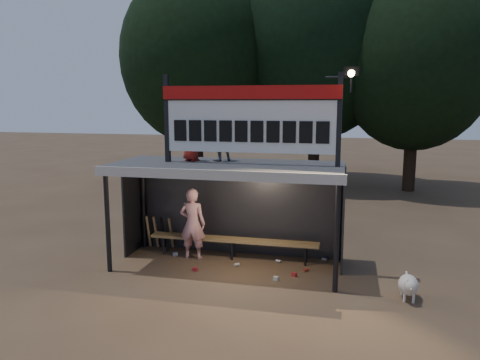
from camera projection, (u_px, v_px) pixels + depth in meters
name	position (u px, v px, depth m)	size (l,w,h in m)	color
ground	(227.00, 266.00, 10.47)	(80.00, 80.00, 0.00)	#4E3927
player	(193.00, 224.00, 10.85)	(0.61, 0.40, 1.67)	white
child_a	(219.00, 137.00, 10.44)	(0.53, 0.41, 1.09)	slate
child_b	(191.00, 139.00, 10.45)	(0.49, 0.32, 1.00)	maroon
dugout_shelter	(230.00, 183.00, 10.40)	(5.10, 2.08, 2.32)	#3B3B3E
scoreboard_assembly	(252.00, 117.00, 9.79)	(4.10, 0.27, 1.99)	black
bench	(233.00, 240.00, 10.93)	(4.00, 0.35, 0.48)	olive
tree_left	(196.00, 58.00, 20.07)	(6.46, 6.46, 9.27)	black
tree_mid	(317.00, 43.00, 20.27)	(7.22, 7.22, 10.36)	black
tree_right	(416.00, 62.00, 18.57)	(6.08, 6.08, 8.72)	black
dog	(409.00, 285.00, 8.66)	(0.36, 0.81, 0.49)	silver
bats	(160.00, 232.00, 11.63)	(0.68, 0.36, 0.84)	#9D7B49
litter	(259.00, 266.00, 10.36)	(3.62, 1.54, 0.08)	red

